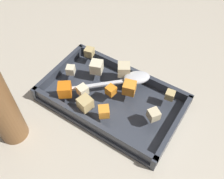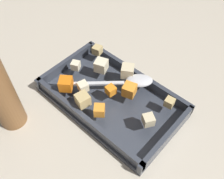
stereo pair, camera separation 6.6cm
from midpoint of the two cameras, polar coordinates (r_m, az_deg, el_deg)
The scene contains 16 objects.
ground_plane at distance 0.70m, azimuth 2.89°, elevation -3.59°, with size 4.00×4.00×0.00m, color #BCB29E.
baking_dish at distance 0.69m, azimuth 2.72°, elevation -2.36°, with size 0.38×0.22×0.05m.
carrot_chunk_mid_right at distance 0.66m, azimuth 2.83°, elevation -0.10°, with size 0.02×0.02×0.02m, color orange.
carrot_chunk_mid_left at distance 0.65m, azimuth 6.83°, elevation -0.28°, with size 0.03×0.03×0.03m, color orange.
carrot_chunk_far_right at distance 0.67m, azimuth -7.66°, elevation 1.09°, with size 0.03×0.03×0.03m, color orange.
carrot_chunk_corner_ne at distance 0.62m, azimuth 0.18°, elevation -4.91°, with size 0.03×0.03×0.03m, color orange.
potato_chunk_corner_nw at distance 0.66m, azimuth -3.77°, elevation 0.49°, with size 0.02×0.02×0.02m, color beige.
potato_chunk_rim_edge at distance 0.61m, azimuth 11.33°, elevation -6.97°, with size 0.03×0.03×0.03m, color beige.
potato_chunk_corner_sw at distance 0.72m, azimuth -5.65°, elevation 5.30°, with size 0.02×0.02×0.02m, color beige.
potato_chunk_far_left at distance 0.66m, azimuth 15.71°, elevation -3.00°, with size 0.02×0.02×0.02m, color tan.
potato_chunk_corner_se at distance 0.76m, azimuth -0.87°, elevation 8.79°, with size 0.02×0.02×0.02m, color tan.
potato_chunk_heap_top at distance 0.70m, azimuth 6.25°, elevation 4.00°, with size 0.03×0.03×0.03m, color beige.
potato_chunk_heap_side at distance 0.63m, azimuth -3.69°, elevation -2.50°, with size 0.03×0.03×0.03m, color tan.
potato_chunk_near_spoon at distance 0.71m, azimuth 0.18°, elevation 5.32°, with size 0.03×0.03×0.03m, color beige.
serving_spoon at distance 0.68m, azimuth 7.77°, elevation 1.77°, with size 0.20×0.19×0.02m.
pepper_mill at distance 0.62m, azimuth -21.30°, elevation -1.06°, with size 0.07×0.07×0.24m.
Camera 2 is at (0.27, -0.30, 0.57)m, focal length 40.39 mm.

